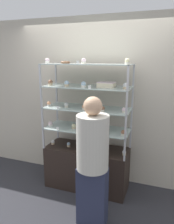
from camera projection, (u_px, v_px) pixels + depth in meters
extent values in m
plane|color=#2D2D33|center=(87.00, 186.00, 3.48)|extent=(20.00, 20.00, 0.00)
cube|color=beige|center=(95.00, 101.00, 3.51)|extent=(8.00, 0.05, 2.60)
cube|color=black|center=(87.00, 167.00, 3.40)|extent=(1.25, 0.49, 0.65)
cube|color=#B7B7BC|center=(58.00, 129.00, 3.70)|extent=(0.02, 0.02, 0.31)
cube|color=#B7B7BC|center=(130.00, 138.00, 3.28)|extent=(0.02, 0.02, 0.31)
cube|color=#B7B7BC|center=(43.00, 138.00, 3.27)|extent=(0.02, 0.02, 0.31)
cube|color=#B7B7BC|center=(125.00, 150.00, 2.86)|extent=(0.02, 0.02, 0.31)
cube|color=#B2C6C1|center=(87.00, 129.00, 3.24)|extent=(1.25, 0.49, 0.01)
cube|color=#B7B7BC|center=(57.00, 111.00, 3.62)|extent=(0.02, 0.02, 0.31)
cube|color=#B7B7BC|center=(131.00, 118.00, 3.21)|extent=(0.02, 0.02, 0.31)
cube|color=#B7B7BC|center=(42.00, 118.00, 3.19)|extent=(0.02, 0.02, 0.31)
cube|color=#B7B7BC|center=(126.00, 127.00, 2.78)|extent=(0.02, 0.02, 0.31)
cube|color=#B2C6C1|center=(87.00, 108.00, 3.16)|extent=(1.25, 0.49, 0.01)
cube|color=#B7B7BC|center=(57.00, 92.00, 3.54)|extent=(0.02, 0.02, 0.31)
cube|color=#B7B7BC|center=(133.00, 97.00, 3.13)|extent=(0.02, 0.02, 0.31)
cube|color=#B7B7BC|center=(41.00, 97.00, 3.12)|extent=(0.02, 0.02, 0.31)
cube|color=#B7B7BC|center=(127.00, 103.00, 2.71)|extent=(0.02, 0.02, 0.31)
cube|color=#B2C6C1|center=(87.00, 87.00, 3.09)|extent=(1.25, 0.49, 0.01)
cube|color=#B7B7BC|center=(56.00, 73.00, 3.47)|extent=(0.02, 0.02, 0.31)
cube|color=#B7B7BC|center=(134.00, 75.00, 3.05)|extent=(0.02, 0.02, 0.31)
cube|color=#B7B7BC|center=(40.00, 75.00, 3.04)|extent=(0.02, 0.02, 0.31)
cube|color=#B7B7BC|center=(128.00, 78.00, 2.63)|extent=(0.02, 0.02, 0.31)
cube|color=#B2C6C1|center=(87.00, 64.00, 3.01)|extent=(1.25, 0.49, 0.01)
cylinder|color=brown|center=(83.00, 144.00, 3.34)|extent=(0.20, 0.20, 0.08)
cylinder|color=#E5996B|center=(83.00, 142.00, 3.33)|extent=(0.21, 0.21, 0.01)
cube|color=beige|center=(106.00, 85.00, 2.98)|extent=(0.23, 0.18, 0.06)
cube|color=silver|center=(106.00, 82.00, 2.97)|extent=(0.23, 0.18, 0.01)
cylinder|color=#CCB28C|center=(53.00, 143.00, 3.45)|extent=(0.05, 0.05, 0.03)
sphere|color=white|center=(53.00, 142.00, 3.44)|extent=(0.05, 0.05, 0.05)
cylinder|color=#CCB28C|center=(69.00, 146.00, 3.36)|extent=(0.05, 0.05, 0.03)
sphere|color=silver|center=(69.00, 144.00, 3.35)|extent=(0.05, 0.05, 0.05)
cylinder|color=white|center=(102.00, 153.00, 3.12)|extent=(0.05, 0.05, 0.03)
sphere|color=#F4EAB2|center=(102.00, 151.00, 3.11)|extent=(0.05, 0.05, 0.05)
cylinder|color=#CCB28C|center=(124.00, 154.00, 3.07)|extent=(0.05, 0.05, 0.03)
sphere|color=white|center=(124.00, 152.00, 3.07)|extent=(0.05, 0.05, 0.05)
cube|color=white|center=(102.00, 156.00, 3.00)|extent=(0.04, 0.00, 0.04)
cylinder|color=white|center=(51.00, 125.00, 3.34)|extent=(0.06, 0.06, 0.03)
sphere|color=silver|center=(51.00, 123.00, 3.34)|extent=(0.06, 0.06, 0.06)
cylinder|color=#CCB28C|center=(74.00, 128.00, 3.23)|extent=(0.06, 0.06, 0.03)
sphere|color=#F4EAB2|center=(74.00, 126.00, 3.22)|extent=(0.06, 0.06, 0.06)
cylinder|color=#CCB28C|center=(96.00, 131.00, 3.07)|extent=(0.06, 0.06, 0.03)
sphere|color=#8C5B42|center=(96.00, 129.00, 3.06)|extent=(0.06, 0.06, 0.06)
cylinder|color=beige|center=(123.00, 134.00, 2.95)|extent=(0.06, 0.06, 0.03)
sphere|color=#8C5B42|center=(123.00, 132.00, 2.95)|extent=(0.06, 0.06, 0.06)
cube|color=white|center=(58.00, 129.00, 3.15)|extent=(0.04, 0.00, 0.04)
cylinder|color=white|center=(49.00, 105.00, 3.27)|extent=(0.05, 0.05, 0.03)
sphere|color=#E5996B|center=(49.00, 103.00, 3.27)|extent=(0.06, 0.06, 0.06)
cylinder|color=beige|center=(66.00, 106.00, 3.19)|extent=(0.05, 0.05, 0.03)
sphere|color=white|center=(66.00, 104.00, 3.18)|extent=(0.06, 0.06, 0.06)
cylinder|color=beige|center=(84.00, 109.00, 3.05)|extent=(0.05, 0.05, 0.03)
sphere|color=#E5996B|center=(84.00, 107.00, 3.04)|extent=(0.06, 0.06, 0.06)
cylinder|color=beige|center=(103.00, 111.00, 2.95)|extent=(0.05, 0.05, 0.03)
sphere|color=#8C5B42|center=(103.00, 108.00, 2.94)|extent=(0.06, 0.06, 0.06)
cylinder|color=beige|center=(124.00, 112.00, 2.88)|extent=(0.05, 0.05, 0.03)
sphere|color=silver|center=(124.00, 110.00, 2.88)|extent=(0.06, 0.06, 0.06)
cube|color=white|center=(58.00, 108.00, 3.07)|extent=(0.04, 0.00, 0.04)
cylinder|color=#CCB28C|center=(50.00, 84.00, 3.21)|extent=(0.06, 0.06, 0.03)
sphere|color=#8C5B42|center=(50.00, 82.00, 3.20)|extent=(0.07, 0.07, 0.07)
cylinder|color=#CCB28C|center=(67.00, 85.00, 3.09)|extent=(0.06, 0.06, 0.03)
sphere|color=silver|center=(67.00, 83.00, 3.08)|extent=(0.07, 0.07, 0.07)
cylinder|color=white|center=(83.00, 86.00, 2.98)|extent=(0.06, 0.06, 0.03)
sphere|color=silver|center=(83.00, 84.00, 2.97)|extent=(0.07, 0.07, 0.07)
cylinder|color=#CCB28C|center=(125.00, 88.00, 2.83)|extent=(0.06, 0.06, 0.03)
sphere|color=white|center=(126.00, 85.00, 2.82)|extent=(0.07, 0.07, 0.07)
cube|color=white|center=(90.00, 87.00, 2.84)|extent=(0.04, 0.00, 0.04)
cylinder|color=white|center=(48.00, 62.00, 3.10)|extent=(0.06, 0.06, 0.03)
sphere|color=silver|center=(47.00, 60.00, 3.09)|extent=(0.06, 0.06, 0.06)
cylinder|color=beige|center=(84.00, 63.00, 2.90)|extent=(0.06, 0.06, 0.03)
sphere|color=silver|center=(84.00, 60.00, 2.89)|extent=(0.06, 0.06, 0.06)
cylinder|color=beige|center=(127.00, 63.00, 2.69)|extent=(0.06, 0.06, 0.03)
sphere|color=#F4EAB2|center=(127.00, 61.00, 2.69)|extent=(0.06, 0.06, 0.06)
cube|color=white|center=(78.00, 62.00, 2.81)|extent=(0.04, 0.00, 0.04)
torus|color=brown|center=(65.00, 62.00, 3.14)|extent=(0.14, 0.14, 0.03)
cube|color=#282D47|center=(92.00, 196.00, 2.63)|extent=(0.35, 0.19, 0.74)
cylinder|color=beige|center=(93.00, 143.00, 2.46)|extent=(0.37, 0.37, 0.64)
sphere|color=tan|center=(93.00, 106.00, 2.36)|extent=(0.21, 0.21, 0.21)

